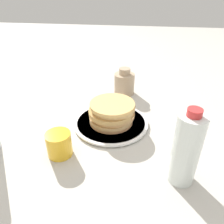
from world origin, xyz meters
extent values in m
plane|color=#BCB7AD|center=(0.00, 0.00, 0.00)|extent=(4.00, 4.00, 0.00)
cylinder|color=white|center=(0.00, -0.03, 0.01)|extent=(0.25, 0.25, 0.01)
cylinder|color=white|center=(0.00, -0.03, 0.01)|extent=(0.27, 0.27, 0.01)
cylinder|color=tan|center=(0.00, -0.03, 0.02)|extent=(0.16, 0.16, 0.01)
cylinder|color=tan|center=(0.00, -0.03, 0.03)|extent=(0.16, 0.16, 0.01)
cylinder|color=tan|center=(-0.01, -0.03, 0.04)|extent=(0.16, 0.16, 0.02)
cylinder|color=tan|center=(0.00, -0.02, 0.06)|extent=(0.16, 0.16, 0.02)
cylinder|color=tan|center=(-0.01, -0.03, 0.08)|extent=(0.16, 0.16, 0.01)
cylinder|color=#E5B467|center=(-0.01, -0.02, 0.09)|extent=(0.16, 0.16, 0.01)
cylinder|color=yellow|center=(0.13, 0.15, 0.04)|extent=(0.08, 0.08, 0.08)
cylinder|color=tan|center=(-0.03, -0.29, 0.05)|extent=(0.09, 0.09, 0.10)
cylinder|color=tan|center=(-0.03, -0.29, 0.11)|extent=(0.05, 0.05, 0.03)
cylinder|color=silver|center=(-0.22, 0.20, 0.10)|extent=(0.07, 0.07, 0.20)
cylinder|color=red|center=(-0.22, 0.20, 0.21)|extent=(0.03, 0.03, 0.02)
camera|label=1|loc=(-0.09, 0.64, 0.47)|focal=35.00mm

